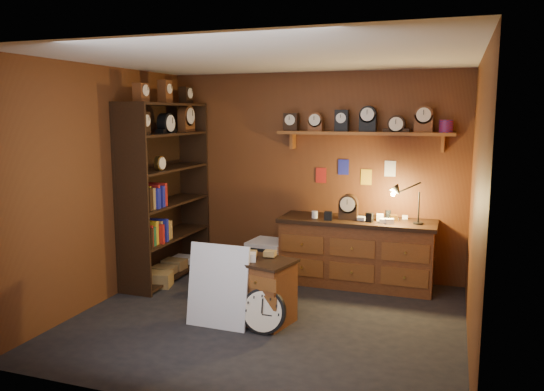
% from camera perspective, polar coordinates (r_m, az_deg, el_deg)
% --- Properties ---
extents(floor, '(4.00, 4.00, 0.00)m').
position_cam_1_polar(floor, '(5.78, -0.52, -13.21)').
color(floor, black).
rests_on(floor, ground).
extents(room_shell, '(4.02, 3.62, 2.71)m').
position_cam_1_polar(room_shell, '(5.46, 0.28, 4.14)').
color(room_shell, brown).
rests_on(room_shell, ground).
extents(shelving_unit, '(0.47, 1.60, 2.58)m').
position_cam_1_polar(shelving_unit, '(7.07, -11.61, 1.23)').
color(shelving_unit, black).
rests_on(shelving_unit, ground).
extents(workbench, '(1.95, 0.66, 1.36)m').
position_cam_1_polar(workbench, '(6.82, 9.08, -5.65)').
color(workbench, brown).
rests_on(workbench, ground).
extents(low_cabinet, '(0.69, 0.62, 0.76)m').
position_cam_1_polar(low_cabinet, '(5.59, -0.90, -9.95)').
color(low_cabinet, brown).
rests_on(low_cabinet, ground).
extents(big_round_clock, '(0.46, 0.16, 0.46)m').
position_cam_1_polar(big_round_clock, '(5.38, -0.92, -12.33)').
color(big_round_clock, black).
rests_on(big_round_clock, ground).
extents(white_panel, '(0.66, 0.19, 0.86)m').
position_cam_1_polar(white_panel, '(5.66, -5.79, -13.74)').
color(white_panel, silver).
rests_on(white_panel, ground).
extents(mini_fridge, '(0.52, 0.54, 0.50)m').
position_cam_1_polar(mini_fridge, '(7.09, -0.43, -6.86)').
color(mini_fridge, silver).
rests_on(mini_fridge, ground).
extents(floor_box_a, '(0.34, 0.31, 0.18)m').
position_cam_1_polar(floor_box_a, '(6.92, -11.97, -8.83)').
color(floor_box_a, '#9B7943').
rests_on(floor_box_a, ground).
extents(floor_box_b, '(0.20, 0.23, 0.11)m').
position_cam_1_polar(floor_box_b, '(6.54, -7.68, -10.12)').
color(floor_box_b, white).
rests_on(floor_box_b, ground).
extents(floor_box_c, '(0.33, 0.31, 0.19)m').
position_cam_1_polar(floor_box_c, '(6.35, -1.51, -10.20)').
color(floor_box_c, '#9B7943').
rests_on(floor_box_c, ground).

